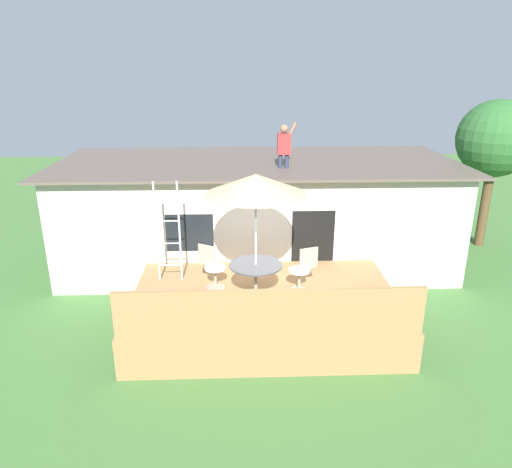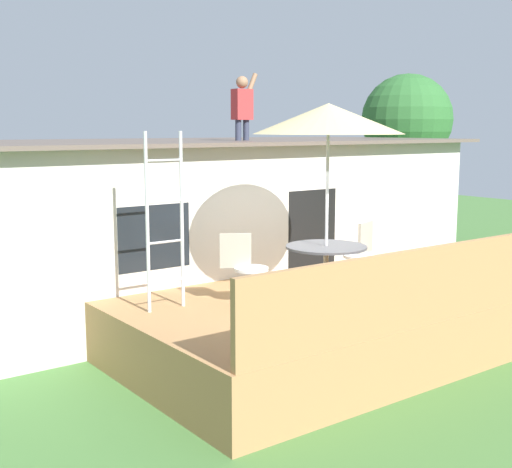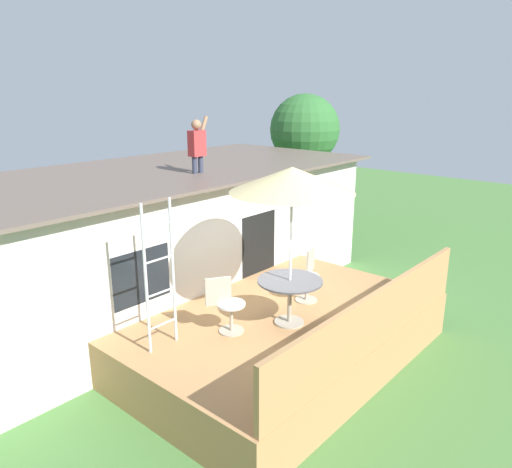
{
  "view_description": "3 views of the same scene",
  "coord_description": "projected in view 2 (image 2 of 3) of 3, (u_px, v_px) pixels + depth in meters",
  "views": [
    {
      "loc": [
        -0.52,
        -8.8,
        5.23
      ],
      "look_at": [
        -0.15,
        0.76,
        1.8
      ],
      "focal_mm": 33.3,
      "sensor_mm": 36.0,
      "label": 1
    },
    {
      "loc": [
        -6.03,
        -6.59,
        3.03
      ],
      "look_at": [
        -0.65,
        0.62,
        1.63
      ],
      "focal_mm": 47.64,
      "sensor_mm": 36.0,
      "label": 2
    },
    {
      "loc": [
        -6.01,
        -4.64,
        4.44
      ],
      "look_at": [
        0.46,
        1.0,
        1.91
      ],
      "focal_mm": 34.53,
      "sensor_mm": 36.0,
      "label": 3
    }
  ],
  "objects": [
    {
      "name": "patio_chair_right",
      "position": [
        361.0,
        256.0,
        9.56
      ],
      "size": [
        0.61,
        0.44,
        0.92
      ],
      "rotation": [
        0.0,
        0.0,
        -2.81
      ],
      "color": "#A59E8C",
      "rests_on": "deck"
    },
    {
      "name": "patio_table",
      "position": [
        326.0,
        258.0,
        8.71
      ],
      "size": [
        1.04,
        1.04,
        0.74
      ],
      "color": "#A59E8C",
      "rests_on": "deck"
    },
    {
      "name": "patio_umbrella",
      "position": [
        328.0,
        119.0,
        8.43
      ],
      "size": [
        1.9,
        1.9,
        2.54
      ],
      "color": "silver",
      "rests_on": "deck"
    },
    {
      "name": "ground_plane",
      "position": [
        321.0,
        353.0,
        9.25
      ],
      "size": [
        40.0,
        40.0,
        0.0
      ],
      "primitive_type": "plane",
      "color": "#477538"
    },
    {
      "name": "person_figure",
      "position": [
        243.0,
        103.0,
        11.2
      ],
      "size": [
        0.47,
        0.2,
        1.11
      ],
      "color": "#33384C",
      "rests_on": "house"
    },
    {
      "name": "step_ladder",
      "position": [
        165.0,
        222.0,
        8.3
      ],
      "size": [
        0.52,
        0.04,
        2.2
      ],
      "color": "silver",
      "rests_on": "deck"
    },
    {
      "name": "deck_railing",
      "position": [
        424.0,
        287.0,
        7.71
      ],
      "size": [
        5.28,
        0.08,
        0.9
      ],
      "primitive_type": "cube",
      "color": "#A87A4C",
      "rests_on": "deck"
    },
    {
      "name": "deck",
      "position": [
        321.0,
        325.0,
        9.19
      ],
      "size": [
        5.38,
        3.51,
        0.8
      ],
      "primitive_type": "cube",
      "color": "#A87A4C",
      "rests_on": "ground"
    },
    {
      "name": "backyard_tree",
      "position": [
        407.0,
        121.0,
        16.41
      ],
      "size": [
        2.19,
        2.19,
        4.33
      ],
      "color": "brown",
      "rests_on": "ground"
    },
    {
      "name": "patio_chair_left",
      "position": [
        245.0,
        269.0,
        8.63
      ],
      "size": [
        0.57,
        0.45,
        0.92
      ],
      "rotation": [
        0.0,
        0.0,
        -0.55
      ],
      "color": "#A59E8C",
      "rests_on": "deck"
    },
    {
      "name": "house",
      "position": [
        184.0,
        221.0,
        11.88
      ],
      "size": [
        10.5,
        4.5,
        2.83
      ],
      "color": "beige",
      "rests_on": "ground"
    }
  ]
}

